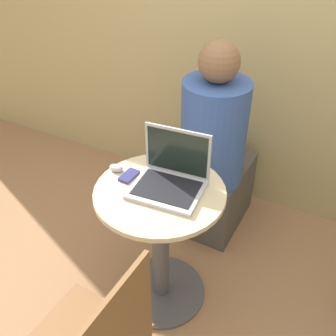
% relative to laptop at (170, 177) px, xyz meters
% --- Properties ---
extents(ground_plane, '(12.00, 12.00, 0.00)m').
position_rel_laptop_xyz_m(ground_plane, '(-0.03, -0.05, -0.79)').
color(ground_plane, '#9E704C').
extents(back_wall, '(7.00, 0.05, 2.60)m').
position_rel_laptop_xyz_m(back_wall, '(-0.03, 1.03, 0.51)').
color(back_wall, tan).
rests_on(back_wall, ground_plane).
extents(round_table, '(0.61, 0.61, 0.74)m').
position_rel_laptop_xyz_m(round_table, '(-0.03, -0.05, -0.34)').
color(round_table, '#4C4C51').
rests_on(round_table, ground_plane).
extents(laptop, '(0.34, 0.28, 0.26)m').
position_rel_laptop_xyz_m(laptop, '(0.00, 0.00, 0.00)').
color(laptop, '#B7B7BC').
rests_on(laptop, round_table).
extents(cell_phone, '(0.06, 0.11, 0.02)m').
position_rel_laptop_xyz_m(cell_phone, '(-0.21, -0.03, -0.05)').
color(cell_phone, navy).
rests_on(cell_phone, round_table).
extents(computer_mouse, '(0.07, 0.05, 0.03)m').
position_rel_laptop_xyz_m(computer_mouse, '(-0.29, -0.01, -0.04)').
color(computer_mouse, '#B2B2B7').
rests_on(computer_mouse, round_table).
extents(person_seated, '(0.37, 0.57, 1.27)m').
position_rel_laptop_xyz_m(person_seated, '(0.01, 0.58, -0.26)').
color(person_seated, '#4C4742').
rests_on(person_seated, ground_plane).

